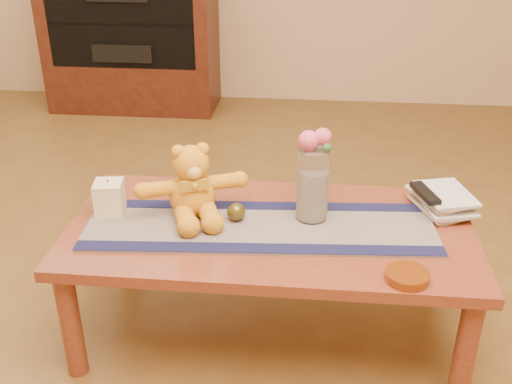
# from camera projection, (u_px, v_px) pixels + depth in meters

# --- Properties ---
(floor) EXTENTS (5.50, 5.50, 0.00)m
(floor) POSITION_uv_depth(u_px,v_px,m) (269.00, 328.00, 2.30)
(floor) COLOR brown
(floor) RESTS_ON ground
(coffee_table_top) EXTENTS (1.40, 0.70, 0.04)m
(coffee_table_top) POSITION_uv_depth(u_px,v_px,m) (270.00, 231.00, 2.11)
(coffee_table_top) COLOR maroon
(coffee_table_top) RESTS_ON floor
(table_leg_fl) EXTENTS (0.07, 0.07, 0.41)m
(table_leg_fl) POSITION_uv_depth(u_px,v_px,m) (71.00, 324.00, 2.01)
(table_leg_fl) COLOR maroon
(table_leg_fl) RESTS_ON floor
(table_leg_fr) EXTENTS (0.07, 0.07, 0.41)m
(table_leg_fr) POSITION_uv_depth(u_px,v_px,m) (466.00, 350.00, 1.90)
(table_leg_fr) COLOR maroon
(table_leg_fr) RESTS_ON floor
(table_leg_bl) EXTENTS (0.07, 0.07, 0.41)m
(table_leg_bl) POSITION_uv_depth(u_px,v_px,m) (122.00, 234.00, 2.52)
(table_leg_bl) COLOR maroon
(table_leg_bl) RESTS_ON floor
(table_leg_br) EXTENTS (0.07, 0.07, 0.41)m
(table_leg_br) POSITION_uv_depth(u_px,v_px,m) (435.00, 251.00, 2.41)
(table_leg_br) COLOR maroon
(table_leg_br) RESTS_ON floor
(persian_runner) EXTENTS (1.22, 0.43, 0.01)m
(persian_runner) POSITION_uv_depth(u_px,v_px,m) (260.00, 227.00, 2.08)
(persian_runner) COLOR #1C1845
(persian_runner) RESTS_ON coffee_table_top
(runner_border_near) EXTENTS (1.20, 0.14, 0.00)m
(runner_border_near) POSITION_uv_depth(u_px,v_px,m) (259.00, 248.00, 1.95)
(runner_border_near) COLOR #121438
(runner_border_near) RESTS_ON persian_runner
(runner_border_far) EXTENTS (1.20, 0.14, 0.00)m
(runner_border_far) POSITION_uv_depth(u_px,v_px,m) (261.00, 206.00, 2.21)
(runner_border_far) COLOR #121438
(runner_border_far) RESTS_ON persian_runner
(teddy_bear) EXTENTS (0.46, 0.42, 0.25)m
(teddy_bear) POSITION_uv_depth(u_px,v_px,m) (192.00, 181.00, 2.11)
(teddy_bear) COLOR orange
(teddy_bear) RESTS_ON persian_runner
(pillar_candle) EXTENTS (0.11, 0.11, 0.12)m
(pillar_candle) POSITION_uv_depth(u_px,v_px,m) (109.00, 197.00, 2.14)
(pillar_candle) COLOR beige
(pillar_candle) RESTS_ON persian_runner
(candle_wick) EXTENTS (0.00, 0.00, 0.01)m
(candle_wick) POSITION_uv_depth(u_px,v_px,m) (107.00, 181.00, 2.12)
(candle_wick) COLOR black
(candle_wick) RESTS_ON pillar_candle
(glass_vase) EXTENTS (0.11, 0.11, 0.26)m
(glass_vase) POSITION_uv_depth(u_px,v_px,m) (313.00, 184.00, 2.08)
(glass_vase) COLOR silver
(glass_vase) RESTS_ON persian_runner
(potpourri_fill) EXTENTS (0.09, 0.09, 0.18)m
(potpourri_fill) POSITION_uv_depth(u_px,v_px,m) (312.00, 194.00, 2.09)
(potpourri_fill) COLOR beige
(potpourri_fill) RESTS_ON glass_vase
(rose_left) EXTENTS (0.07, 0.07, 0.07)m
(rose_left) POSITION_uv_depth(u_px,v_px,m) (309.00, 141.00, 1.99)
(rose_left) COLOR #DB4D6E
(rose_left) RESTS_ON glass_vase
(rose_right) EXTENTS (0.06, 0.06, 0.06)m
(rose_right) POSITION_uv_depth(u_px,v_px,m) (323.00, 137.00, 2.00)
(rose_right) COLOR #DB4D6E
(rose_right) RESTS_ON glass_vase
(blue_flower_back) EXTENTS (0.04, 0.04, 0.04)m
(blue_flower_back) POSITION_uv_depth(u_px,v_px,m) (318.00, 138.00, 2.03)
(blue_flower_back) COLOR #494D9E
(blue_flower_back) RESTS_ON glass_vase
(blue_flower_side) EXTENTS (0.04, 0.04, 0.04)m
(blue_flower_side) POSITION_uv_depth(u_px,v_px,m) (306.00, 141.00, 2.03)
(blue_flower_side) COLOR #494D9E
(blue_flower_side) RESTS_ON glass_vase
(leaf_sprig) EXTENTS (0.03, 0.03, 0.03)m
(leaf_sprig) POSITION_uv_depth(u_px,v_px,m) (327.00, 147.00, 1.99)
(leaf_sprig) COLOR #33662D
(leaf_sprig) RESTS_ON glass_vase
(bronze_ball) EXTENTS (0.07, 0.07, 0.06)m
(bronze_ball) POSITION_uv_depth(u_px,v_px,m) (236.00, 212.00, 2.11)
(bronze_ball) COLOR #4D4519
(bronze_ball) RESTS_ON persian_runner
(book_bottom) EXTENTS (0.23, 0.27, 0.02)m
(book_bottom) POSITION_uv_depth(u_px,v_px,m) (421.00, 210.00, 2.18)
(book_bottom) COLOR beige
(book_bottom) RESTS_ON coffee_table_top
(book_lower) EXTENTS (0.21, 0.26, 0.02)m
(book_lower) POSITION_uv_depth(u_px,v_px,m) (424.00, 206.00, 2.17)
(book_lower) COLOR beige
(book_lower) RESTS_ON book_bottom
(book_upper) EXTENTS (0.24, 0.27, 0.02)m
(book_upper) POSITION_uv_depth(u_px,v_px,m) (421.00, 201.00, 2.16)
(book_upper) COLOR beige
(book_upper) RESTS_ON book_lower
(book_top) EXTENTS (0.22, 0.26, 0.02)m
(book_top) POSITION_uv_depth(u_px,v_px,m) (424.00, 196.00, 2.15)
(book_top) COLOR beige
(book_top) RESTS_ON book_upper
(tv_remote) EXTENTS (0.09, 0.17, 0.02)m
(tv_remote) POSITION_uv_depth(u_px,v_px,m) (425.00, 193.00, 2.14)
(tv_remote) COLOR black
(tv_remote) RESTS_ON book_top
(amber_dish) EXTENTS (0.17, 0.17, 0.03)m
(amber_dish) POSITION_uv_depth(u_px,v_px,m) (407.00, 276.00, 1.81)
(amber_dish) COLOR #BF5914
(amber_dish) RESTS_ON coffee_table_top
(media_cabinet) EXTENTS (1.20, 0.50, 1.10)m
(media_cabinet) POSITION_uv_depth(u_px,v_px,m) (131.00, 33.00, 4.36)
(media_cabinet) COLOR black
(media_cabinet) RESTS_ON floor
(cabinet_cavity) EXTENTS (1.02, 0.03, 0.61)m
(cabinet_cavity) POSITION_uv_depth(u_px,v_px,m) (120.00, 24.00, 4.10)
(cabinet_cavity) COLOR black
(cabinet_cavity) RESTS_ON media_cabinet
(cabinet_shelf) EXTENTS (1.02, 0.20, 0.02)m
(cabinet_shelf) POSITION_uv_depth(u_px,v_px,m) (124.00, 21.00, 4.17)
(cabinet_shelf) COLOR black
(cabinet_shelf) RESTS_ON media_cabinet
(stereo_lower) EXTENTS (0.42, 0.28, 0.12)m
(stereo_lower) POSITION_uv_depth(u_px,v_px,m) (127.00, 49.00, 4.28)
(stereo_lower) COLOR black
(stereo_lower) RESTS_ON media_cabinet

